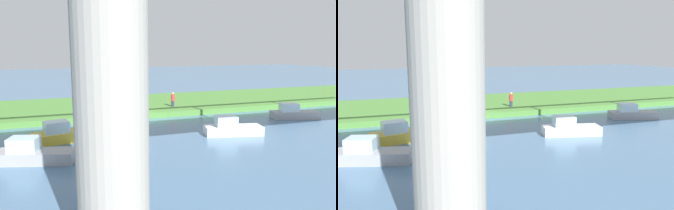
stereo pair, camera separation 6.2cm
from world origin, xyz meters
TOP-DOWN VIEW (x-y plane):
  - ground_plane at (0.00, 0.00)m, footprint 160.00×160.00m
  - grassy_bank at (0.00, -6.00)m, footprint 80.00×12.00m
  - bridge_pylon at (5.24, 18.23)m, footprint 2.08×2.08m
  - person_on_bank at (-4.43, -2.43)m, footprint 0.51×0.51m
  - mooring_post at (2.18, -1.05)m, footprint 0.20×0.20m
  - motorboat_red at (-13.12, 4.09)m, footprint 4.23×2.58m
  - houseboat_blue at (7.78, 8.75)m, footprint 4.37×2.62m
  - motorboat_white at (-5.20, 7.17)m, footprint 4.24×2.33m
  - skiff_small at (6.01, 5.02)m, footprint 4.37×2.23m
  - marker_buoy at (4.43, 10.15)m, footprint 0.50×0.50m

SIDE VIEW (x-z plane):
  - ground_plane at x=0.00m, z-range 0.00..0.00m
  - grassy_bank at x=0.00m, z-range 0.00..0.50m
  - marker_buoy at x=4.43m, z-range 0.00..0.50m
  - motorboat_red at x=-13.12m, z-range -0.19..1.14m
  - motorboat_white at x=-5.20m, z-range -0.19..1.15m
  - houseboat_blue at x=7.78m, z-range -0.20..1.18m
  - skiff_small at x=6.01m, z-range -0.20..1.19m
  - mooring_post at x=2.18m, z-range 0.50..1.51m
  - person_on_bank at x=-4.43m, z-range 0.51..1.90m
  - bridge_pylon at x=5.24m, z-range 0.00..10.91m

